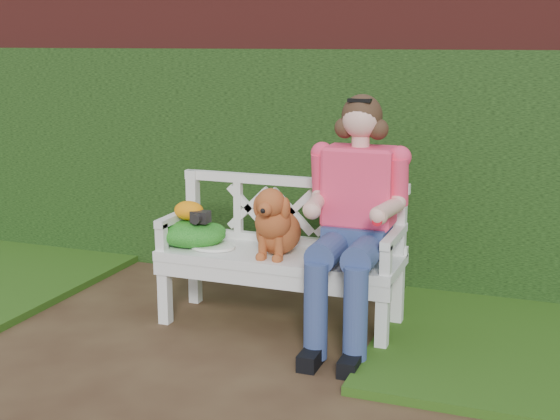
% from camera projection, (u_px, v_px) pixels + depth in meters
% --- Properties ---
extents(ground, '(60.00, 60.00, 0.00)m').
position_uv_depth(ground, '(160.00, 357.00, 4.26)').
color(ground, '#372216').
extents(brick_wall, '(10.00, 0.30, 2.20)m').
position_uv_depth(brick_wall, '(278.00, 128.00, 5.75)').
color(brick_wall, maroon).
rests_on(brick_wall, ground).
extents(ivy_hedge, '(10.00, 0.18, 1.70)m').
position_uv_depth(ivy_hedge, '(267.00, 165.00, 5.61)').
color(ivy_hedge, '#356421').
rests_on(ivy_hedge, ground).
extents(garden_bench, '(1.59, 0.62, 0.48)m').
position_uv_depth(garden_bench, '(280.00, 289.00, 4.68)').
color(garden_bench, white).
rests_on(garden_bench, ground).
extents(seated_woman, '(0.77, 0.93, 1.46)m').
position_uv_depth(seated_woman, '(356.00, 220.00, 4.38)').
color(seated_woman, '#E7264C').
rests_on(seated_woman, ground).
extents(dog, '(0.38, 0.46, 0.44)m').
position_uv_depth(dog, '(277.00, 220.00, 4.53)').
color(dog, '#A26741').
rests_on(dog, garden_bench).
extents(tennis_racket, '(0.61, 0.37, 0.03)m').
position_uv_depth(tennis_racket, '(209.00, 246.00, 4.73)').
color(tennis_racket, white).
rests_on(tennis_racket, garden_bench).
extents(green_bag, '(0.57, 0.51, 0.16)m').
position_uv_depth(green_bag, '(190.00, 233.00, 4.78)').
color(green_bag, '#347F28').
rests_on(green_bag, garden_bench).
extents(camera_item, '(0.11, 0.09, 0.07)m').
position_uv_depth(camera_item, '(201.00, 217.00, 4.71)').
color(camera_item, black).
rests_on(camera_item, green_bag).
extents(baseball_glove, '(0.21, 0.16, 0.12)m').
position_uv_depth(baseball_glove, '(189.00, 211.00, 4.77)').
color(baseball_glove, orange).
rests_on(baseball_glove, green_bag).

